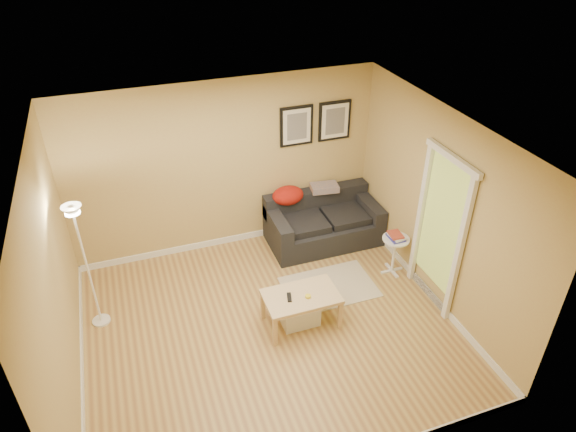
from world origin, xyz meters
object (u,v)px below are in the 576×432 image
object	(u,v)px
sofa	(324,221)
side_table	(394,255)
storage_bin	(299,313)
floor_lamp	(88,271)
book_stack	(396,236)
coffee_table	(301,309)

from	to	relation	value
sofa	side_table	xyz separation A→B (m)	(0.64, -1.04, -0.08)
storage_bin	floor_lamp	xyz separation A→B (m)	(-2.39, 0.85, 0.68)
storage_bin	sofa	bearing A→B (deg)	57.50
side_table	floor_lamp	bearing A→B (deg)	175.10
storage_bin	book_stack	distance (m)	1.77
storage_bin	side_table	distance (m)	1.71
sofa	storage_bin	world-z (taller)	sofa
sofa	side_table	bearing A→B (deg)	-58.44
book_stack	sofa	bearing A→B (deg)	107.55
sofa	floor_lamp	size ratio (longest dim) A/B	0.97
sofa	coffee_table	world-z (taller)	sofa
sofa	book_stack	world-z (taller)	sofa
coffee_table	side_table	world-z (taller)	side_table
coffee_table	sofa	bearing A→B (deg)	50.15
coffee_table	floor_lamp	xyz separation A→B (m)	(-2.40, 0.88, 0.59)
coffee_table	floor_lamp	bearing A→B (deg)	151.83
storage_bin	book_stack	world-z (taller)	book_stack
side_table	book_stack	distance (m)	0.33
coffee_table	storage_bin	bearing A→B (deg)	108.62
sofa	storage_bin	distance (m)	1.85
book_stack	floor_lamp	size ratio (longest dim) A/B	0.14
floor_lamp	side_table	bearing A→B (deg)	-4.90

